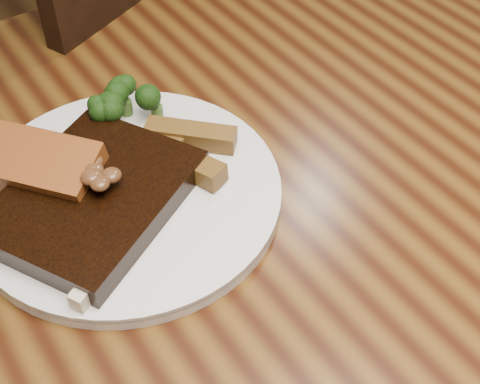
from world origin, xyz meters
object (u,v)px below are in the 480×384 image
at_px(chair_far, 116,68).
at_px(plate, 128,194).
at_px(garlic_bread, 44,178).
at_px(potato_wedges, 183,153).
at_px(steak, 93,199).
at_px(dining_table, 222,264).

xyz_separation_m(chair_far, plate, (-0.20, -0.49, 0.22)).
relative_size(chair_far, plate, 3.15).
relative_size(chair_far, garlic_bread, 8.45).
relative_size(plate, potato_wedges, 2.50).
bearing_deg(plate, chair_far, 67.52).
xyz_separation_m(steak, potato_wedges, (0.10, 0.01, -0.00)).
relative_size(steak, potato_wedges, 1.55).
xyz_separation_m(dining_table, plate, (-0.07, 0.06, 0.10)).
bearing_deg(dining_table, potato_wedges, 91.75).
xyz_separation_m(plate, garlic_bread, (-0.06, 0.05, 0.02)).
xyz_separation_m(dining_table, steak, (-0.11, 0.06, 0.12)).
distance_m(dining_table, steak, 0.17).
bearing_deg(garlic_bread, dining_table, 12.19).
xyz_separation_m(dining_table, potato_wedges, (-0.00, 0.07, 0.12)).
bearing_deg(potato_wedges, dining_table, -88.25).
distance_m(plate, potato_wedges, 0.07).
distance_m(chair_far, steak, 0.60).
bearing_deg(potato_wedges, garlic_bread, 160.96).
bearing_deg(chair_far, garlic_bread, 35.28).
relative_size(chair_far, steak, 5.07).
bearing_deg(steak, dining_table, -56.71).
xyz_separation_m(steak, garlic_bread, (-0.03, 0.05, -0.00)).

